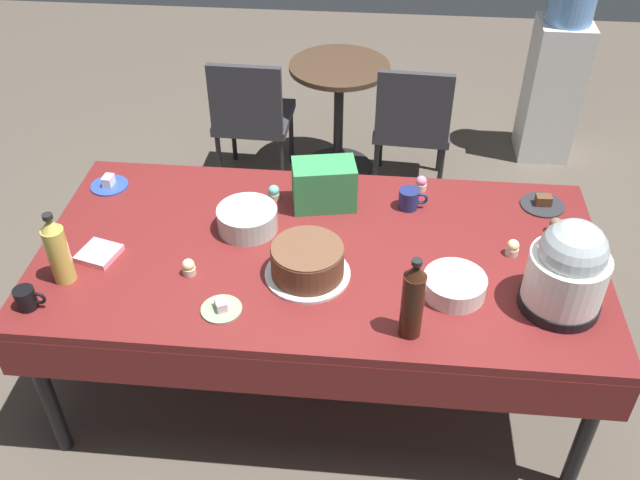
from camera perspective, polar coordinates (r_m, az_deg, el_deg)
The scene contains 25 objects.
ground at distance 3.28m, azimuth 0.00°, elevation -10.96°, with size 9.00×9.00×0.00m, color brown.
potluck_table at distance 2.79m, azimuth 0.00°, elevation -1.79°, with size 2.20×1.10×0.75m.
frosted_layer_cake at distance 2.60m, azimuth -1.03°, elevation -1.79°, with size 0.32×0.32×0.13m.
slow_cooker at distance 2.55m, azimuth 19.45°, elevation -2.29°, with size 0.29×0.29×0.36m.
glass_salad_bowl at distance 2.85m, azimuth -5.91°, elevation 1.70°, with size 0.24×0.24×0.10m, color #B2C6BC.
ceramic_snack_bowl at distance 2.59m, azimuth 10.83°, elevation -3.65°, with size 0.23×0.23×0.08m, color silver.
dessert_plate_sage at distance 2.52m, azimuth -8.01°, elevation -5.48°, with size 0.15×0.15×0.04m.
dessert_plate_cobalt at distance 3.24m, azimuth -16.73°, elevation 4.38°, with size 0.16×0.16×0.05m.
dessert_plate_charcoal at distance 3.13m, azimuth 17.60°, elevation 2.85°, with size 0.18×0.18×0.05m.
cupcake_rose at distance 2.87m, azimuth 20.55°, elevation -1.08°, with size 0.05×0.05×0.07m.
cupcake_lemon at distance 3.10m, azimuth 8.20°, elevation 4.57°, with size 0.05×0.05×0.07m.
cupcake_vanilla at distance 2.81m, azimuth 15.35°, elevation -0.61°, with size 0.05×0.05×0.07m.
cupcake_berry at distance 2.98m, azimuth 18.51°, elevation 1.11°, with size 0.05×0.05×0.07m.
cupcake_cocoa at distance 2.67m, azimuth -10.60°, elevation -2.19°, with size 0.05×0.05×0.07m.
cupcake_mint at distance 3.02m, azimuth -3.76°, elevation 3.85°, with size 0.05×0.05×0.07m.
soda_bottle_cola at distance 2.34m, azimuth 7.53°, elevation -4.86°, with size 0.08×0.08×0.32m.
soda_bottle_ginger_ale at distance 2.71m, azimuth -20.51°, elevation -0.77°, with size 0.08×0.08×0.30m.
coffee_mug_navy at distance 2.98m, azimuth 7.25°, elevation 3.32°, with size 0.12×0.08×0.09m.
coffee_mug_black at distance 2.70m, azimuth -22.70°, elevation -4.39°, with size 0.11×0.07×0.08m.
soda_carton at distance 2.94m, azimuth 0.33°, elevation 4.50°, with size 0.26×0.16×0.20m, color #338C4C.
paper_napkin_stack at distance 2.85m, azimuth -17.48°, elevation -1.05°, with size 0.14×0.14×0.02m, color pink.
maroon_chair_left at distance 4.24m, azimuth -5.59°, elevation 10.16°, with size 0.45×0.45×0.85m.
maroon_chair_right at distance 4.17m, azimuth 7.51°, elevation 9.54°, with size 0.46×0.46×0.85m.
round_cafe_table at distance 4.37m, azimuth 1.54°, elevation 11.39°, with size 0.60×0.60×0.72m.
water_cooler at distance 4.74m, azimuth 18.62°, elevation 12.89°, with size 0.32×0.32×1.24m.
Camera 1 is at (0.20, -2.12, 2.50)m, focal length 39.47 mm.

